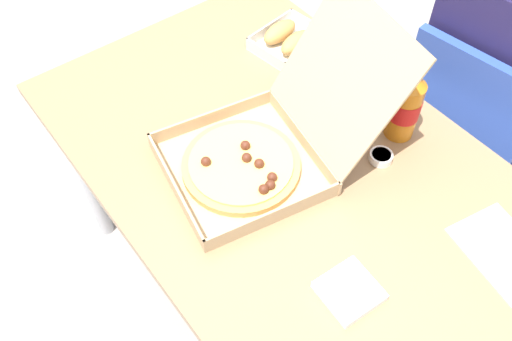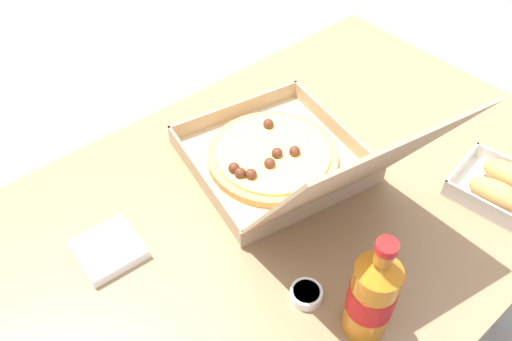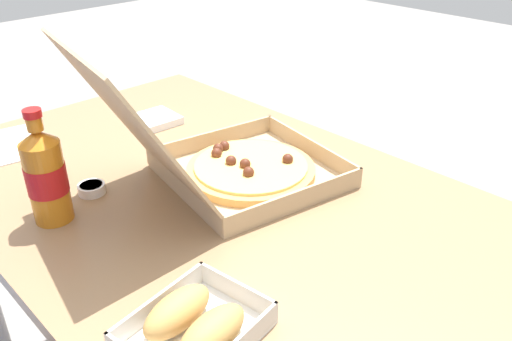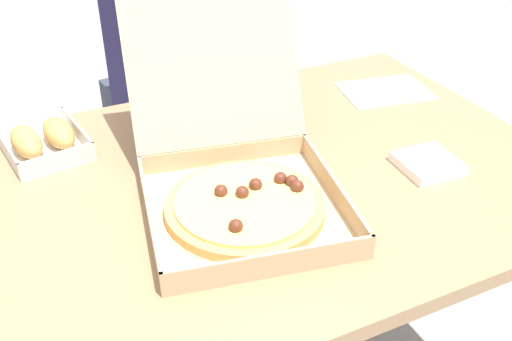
{
  "view_description": "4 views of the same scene",
  "coord_description": "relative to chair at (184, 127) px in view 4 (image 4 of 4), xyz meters",
  "views": [
    {
      "loc": [
        0.63,
        -0.57,
        1.74
      ],
      "look_at": [
        0.01,
        -0.1,
        0.74
      ],
      "focal_mm": 38.95,
      "sensor_mm": 36.0,
      "label": 1
    },
    {
      "loc": [
        0.51,
        0.47,
        1.49
      ],
      "look_at": [
        0.03,
        -0.09,
        0.73
      ],
      "focal_mm": 36.11,
      "sensor_mm": 36.0,
      "label": 2
    },
    {
      "loc": [
        -0.76,
        0.58,
        1.28
      ],
      "look_at": [
        -0.06,
        -0.1,
        0.74
      ],
      "focal_mm": 36.9,
      "sensor_mm": 36.0,
      "label": 3
    },
    {
      "loc": [
        -0.38,
        -0.87,
        1.34
      ],
      "look_at": [
        0.0,
        -0.07,
        0.77
      ],
      "focal_mm": 41.7,
      "sensor_mm": 36.0,
      "label": 4
    }
  ],
  "objects": [
    {
      "name": "dining_table",
      "position": [
        -0.11,
        -0.65,
        0.15
      ],
      "size": [
        1.28,
        0.83,
        0.71
      ],
      "color": "#997551",
      "rests_on": "ground_plane"
    },
    {
      "name": "chair",
      "position": [
        0.0,
        0.0,
        0.0
      ],
      "size": [
        0.45,
        0.45,
        0.83
      ],
      "color": "#2D4CAD",
      "rests_on": "ground_plane"
    },
    {
      "name": "diner_person",
      "position": [
        -0.01,
        0.06,
        0.21
      ],
      "size": [
        0.38,
        0.44,
        1.15
      ],
      "color": "#333847",
      "rests_on": "ground_plane"
    },
    {
      "name": "pizza_box_open",
      "position": [
        -0.13,
        -0.71,
        0.28
      ],
      "size": [
        0.42,
        0.56,
        0.34
      ],
      "color": "tan",
      "rests_on": "dining_table"
    },
    {
      "name": "bread_side_box",
      "position": [
        -0.42,
        -0.38,
        0.26
      ],
      "size": [
        0.18,
        0.21,
        0.06
      ],
      "color": "white",
      "rests_on": "dining_table"
    },
    {
      "name": "cola_bottle",
      "position": [
        0.0,
        -0.38,
        0.33
      ],
      "size": [
        0.07,
        0.07,
        0.22
      ],
      "color": "orange",
      "rests_on": "dining_table"
    },
    {
      "name": "paper_menu",
      "position": [
        0.38,
        -0.45,
        0.23
      ],
      "size": [
        0.23,
        0.18,
        0.0
      ],
      "primitive_type": "cube",
      "rotation": [
        0.0,
        0.0,
        -0.18
      ],
      "color": "white",
      "rests_on": "dining_table"
    },
    {
      "name": "napkin_pile",
      "position": [
        0.25,
        -0.77,
        0.24
      ],
      "size": [
        0.12,
        0.12,
        0.02
      ],
      "primitive_type": "cube",
      "rotation": [
        0.0,
        0.0,
        -0.06
      ],
      "color": "white",
      "rests_on": "dining_table"
    },
    {
      "name": "dipping_sauce_cup",
      "position": [
        0.04,
        -0.47,
        0.24
      ],
      "size": [
        0.06,
        0.06,
        0.02
      ],
      "color": "white",
      "rests_on": "dining_table"
    }
  ]
}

